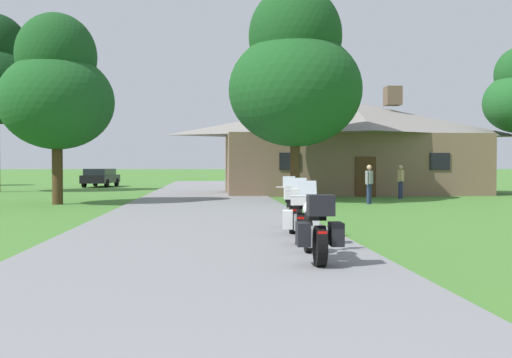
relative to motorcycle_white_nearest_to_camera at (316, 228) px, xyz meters
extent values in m
plane|color=#42752D|center=(-1.94, 11.88, -0.61)|extent=(500.00, 500.00, 0.00)
cube|color=slate|center=(-1.94, 9.88, -0.58)|extent=(6.40, 80.00, 0.06)
cylinder|color=black|center=(0.04, 0.96, -0.23)|extent=(0.14, 0.64, 0.64)
cylinder|color=black|center=(-0.02, -0.48, -0.23)|extent=(0.18, 0.65, 0.64)
cube|color=silver|center=(0.01, 0.22, -0.17)|extent=(0.28, 0.57, 0.30)
ellipsoid|color=silver|center=(0.02, 0.48, 0.28)|extent=(0.32, 0.53, 0.26)
cube|color=black|center=(0.00, 0.02, 0.19)|extent=(0.30, 0.53, 0.10)
cylinder|color=silver|center=(0.04, 0.92, 0.47)|extent=(0.66, 0.06, 0.03)
cylinder|color=silver|center=(0.04, 0.96, 0.13)|extent=(0.07, 0.24, 0.73)
cube|color=#B2BCC6|center=(0.04, 1.02, 0.61)|extent=(0.32, 0.12, 0.27)
sphere|color=silver|center=(0.04, 0.92, 0.33)|extent=(0.11, 0.11, 0.11)
cube|color=black|center=(-0.02, -0.53, 0.41)|extent=(0.41, 0.38, 0.32)
cube|color=red|center=(-0.03, -0.70, 0.00)|extent=(0.14, 0.04, 0.06)
cylinder|color=silver|center=(0.13, -0.16, -0.33)|extent=(0.09, 0.55, 0.07)
cube|color=black|center=(-0.28, -0.42, -0.05)|extent=(0.22, 0.41, 0.36)
cube|color=black|center=(0.24, -0.44, -0.05)|extent=(0.22, 0.41, 0.36)
cylinder|color=black|center=(0.26, 3.37, -0.23)|extent=(0.20, 0.65, 0.64)
cylinder|color=black|center=(0.06, 1.95, -0.23)|extent=(0.24, 0.66, 0.64)
cube|color=silver|center=(0.16, 2.64, -0.17)|extent=(0.33, 0.59, 0.30)
ellipsoid|color=black|center=(0.20, 2.90, 0.28)|extent=(0.37, 0.56, 0.26)
cube|color=black|center=(0.13, 2.44, 0.19)|extent=(0.35, 0.55, 0.10)
cylinder|color=silver|center=(0.26, 3.33, 0.47)|extent=(0.66, 0.12, 0.03)
cylinder|color=silver|center=(0.26, 3.37, 0.13)|extent=(0.09, 0.24, 0.73)
cube|color=#B2BCC6|center=(0.27, 3.43, 0.61)|extent=(0.33, 0.15, 0.27)
sphere|color=silver|center=(0.26, 3.33, 0.33)|extent=(0.11, 0.11, 0.11)
cube|color=silver|center=(0.06, 1.90, 0.41)|extent=(0.45, 0.41, 0.32)
cube|color=red|center=(0.03, 1.73, 0.00)|extent=(0.14, 0.05, 0.06)
cylinder|color=silver|center=(0.25, 2.25, -0.33)|extent=(0.15, 0.55, 0.07)
cube|color=silver|center=(-0.19, 2.03, -0.05)|extent=(0.25, 0.42, 0.36)
cube|color=silver|center=(0.33, 1.96, -0.05)|extent=(0.25, 0.42, 0.36)
cylinder|color=black|center=(0.30, 5.30, -0.23)|extent=(0.16, 0.65, 0.64)
cylinder|color=black|center=(0.18, 3.86, -0.23)|extent=(0.21, 0.65, 0.64)
cube|color=silver|center=(0.24, 4.56, -0.17)|extent=(0.31, 0.58, 0.30)
ellipsoid|color=silver|center=(0.26, 4.82, 0.28)|extent=(0.34, 0.54, 0.26)
cube|color=black|center=(0.22, 4.36, 0.19)|extent=(0.32, 0.54, 0.10)
cylinder|color=silver|center=(0.30, 5.26, 0.47)|extent=(0.66, 0.09, 0.03)
cylinder|color=silver|center=(0.30, 5.30, 0.13)|extent=(0.08, 0.24, 0.73)
cube|color=#B2BCC6|center=(0.31, 5.36, 0.61)|extent=(0.33, 0.14, 0.27)
sphere|color=silver|center=(0.30, 5.26, 0.33)|extent=(0.11, 0.11, 0.11)
cube|color=silver|center=(0.18, 3.81, 0.41)|extent=(0.43, 0.39, 0.32)
cube|color=red|center=(0.17, 3.64, 0.00)|extent=(0.14, 0.04, 0.06)
cylinder|color=silver|center=(0.35, 4.17, -0.33)|extent=(0.11, 0.55, 0.07)
cube|color=brown|center=(6.46, 23.83, 1.08)|extent=(14.37, 6.98, 3.38)
pyramid|color=gray|center=(6.46, 23.83, 3.78)|extent=(15.24, 7.40, 2.01)
cube|color=brown|center=(9.04, 23.83, 5.13)|extent=(0.90, 0.90, 1.10)
cube|color=#472D19|center=(6.46, 20.31, 0.44)|extent=(1.10, 0.08, 2.10)
cube|color=black|center=(2.43, 20.31, 1.25)|extent=(1.10, 0.06, 0.90)
cube|color=black|center=(10.48, 20.31, 1.25)|extent=(1.10, 0.06, 0.90)
cylinder|color=navy|center=(7.60, 18.25, -0.18)|extent=(0.14, 0.14, 0.86)
cylinder|color=navy|center=(7.72, 18.38, -0.18)|extent=(0.14, 0.14, 0.86)
cube|color=tan|center=(7.66, 18.32, 0.53)|extent=(0.40, 0.41, 0.56)
cylinder|color=tan|center=(7.51, 18.15, 0.51)|extent=(0.09, 0.09, 0.58)
cylinder|color=tan|center=(7.82, 18.49, 0.51)|extent=(0.09, 0.09, 0.58)
sphere|color=tan|center=(7.66, 18.32, 0.95)|extent=(0.21, 0.21, 0.21)
cylinder|color=navy|center=(4.98, 14.55, -0.18)|extent=(0.14, 0.14, 0.86)
cylinder|color=navy|center=(5.09, 14.69, -0.18)|extent=(0.14, 0.14, 0.86)
cube|color=gray|center=(5.04, 14.62, 0.53)|extent=(0.39, 0.42, 0.56)
cylinder|color=gray|center=(4.90, 14.43, 0.51)|extent=(0.09, 0.09, 0.58)
cylinder|color=gray|center=(5.17, 14.81, 0.51)|extent=(0.09, 0.09, 0.58)
sphere|color=tan|center=(5.04, 14.62, 0.95)|extent=(0.21, 0.21, 0.21)
cylinder|color=#422D19|center=(2.14, 16.55, 1.09)|extent=(0.44, 0.44, 3.40)
ellipsoid|color=#194C1E|center=(2.14, 16.55, 4.45)|extent=(6.04, 6.04, 5.13)
ellipsoid|color=#16441B|center=(2.14, 16.55, 6.87)|extent=(4.23, 4.23, 4.53)
cylinder|color=#422D19|center=(-8.12, 15.44, 0.90)|extent=(0.44, 0.44, 3.03)
ellipsoid|color=#194C1E|center=(-8.12, 15.44, 3.72)|extent=(4.75, 4.75, 4.04)
ellipsoid|color=#16441B|center=(-8.12, 15.44, 5.62)|extent=(3.32, 3.32, 3.56)
cube|color=black|center=(-10.07, 35.59, 0.01)|extent=(2.27, 4.75, 0.60)
cube|color=black|center=(-10.09, 35.39, 0.55)|extent=(1.92, 3.36, 0.48)
cylinder|color=black|center=(-10.78, 37.09, -0.29)|extent=(0.28, 0.66, 0.64)
cylinder|color=black|center=(-9.09, 36.92, -0.29)|extent=(0.28, 0.66, 0.64)
cylinder|color=black|center=(-11.05, 34.25, -0.29)|extent=(0.28, 0.66, 0.64)
cylinder|color=black|center=(-9.36, 34.09, -0.29)|extent=(0.28, 0.66, 0.64)
camera|label=1|loc=(-1.73, -9.25, 1.02)|focal=40.22mm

